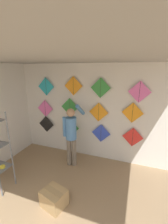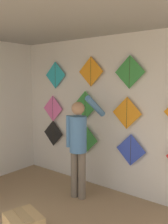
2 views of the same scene
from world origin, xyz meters
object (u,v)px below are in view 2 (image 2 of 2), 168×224
Objects in this scene: shopkeeper at (79,141)px; kite_10 at (130,72)px; kite_0 at (53,133)px; kite_2 at (131,150)px; kite_4 at (53,109)px; kite_1 at (86,139)px; kite_9 at (91,72)px; kite_6 at (127,113)px; kite_5 at (85,105)px; kite_8 at (55,75)px.

shopkeeper is 1.43m from kite_10.
kite_10 reaches higher than kite_0.
kite_2 is 1.95m from kite_4.
kite_4 reaches higher than kite_1.
kite_9 is (1.01, 0.00, 1.30)m from kite_0.
kite_0 is at bearing 180.00° from kite_4.
kite_0 is at bearing 143.22° from shopkeeper.
kite_4 is 1.95m from kite_10.
kite_2 is 1.00× the size of kite_9.
kite_0 reaches higher than kite_2.
shopkeeper is at bearing -136.91° from kite_6.
kite_0 is 2.21m from kite_10.
kite_2 is at bearing 0.00° from kite_6.
kite_5 is (0.88, 0.00, 0.66)m from kite_0.
kite_8 is (-1.77, 0.00, 1.29)m from kite_2.
kite_10 is (1.80, 0.00, 1.27)m from kite_0.
kite_2 is at bearing 0.00° from kite_9.
kite_4 is (-0.89, 0.00, 0.54)m from kite_1.
kite_2 is 1.00× the size of kite_10.
kite_5 is 1.00× the size of kite_9.
shopkeeper is 1.36m from kite_4.
kite_9 is (0.92, 0.00, 0.05)m from kite_8.
kite_4 is 1.00× the size of kite_6.
kite_5 is 1.00× the size of kite_8.
kite_0 is at bearing 180.00° from kite_6.
kite_0 is 1.00× the size of kite_2.
kite_5 is at bearing 180.00° from kite_2.
shopkeeper reaches higher than kite_0.
kite_2 is (0.97, 0.00, -0.04)m from kite_1.
kite_6 is 1.00× the size of kite_9.
kite_1 is (-0.28, 0.56, -0.12)m from shopkeeper.
kite_1 is 1.00× the size of kite_2.
kite_4 is at bearing 180.00° from kite_10.
kite_0 is at bearing 180.00° from kite_2.
kite_4 is at bearing 180.00° from kite_6.
kite_8 is (0.09, 0.00, 1.24)m from kite_0.
kite_6 is at bearing 0.00° from kite_1.
kite_0 is at bearing 180.00° from kite_10.
kite_1 is at bearing 0.00° from kite_5.
kite_5 reaches higher than kite_4.
kite_5 reaches higher than shopkeeper.
kite_2 is at bearing 0.00° from kite_4.
kite_8 is at bearing 180.00° from kite_6.
kite_9 is (-0.85, 0.00, 1.34)m from kite_2.
kite_9 is at bearing 180.00° from kite_6.
shopkeeper is 0.90m from kite_2.
kite_8 reaches higher than kite_1.
kite_2 is 2.19m from kite_8.
shopkeeper is 1.30m from kite_0.
kite_10 is (0.91, 0.00, 1.27)m from kite_1.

